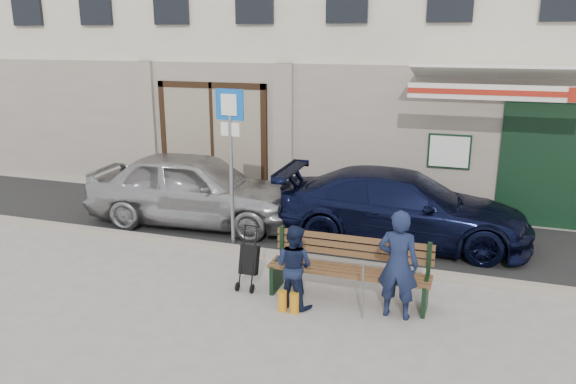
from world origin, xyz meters
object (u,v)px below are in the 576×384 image
at_px(man, 398,265).
at_px(woman, 294,266).
at_px(car_navy, 402,207).
at_px(car_silver, 195,188).
at_px(parking_sign, 231,142).
at_px(stroller, 249,261).
at_px(bench, 346,270).

xyz_separation_m(man, woman, (-1.45, -0.14, -0.16)).
relative_size(car_navy, man, 3.02).
relative_size(car_silver, parking_sign, 1.52).
bearing_deg(car_silver, stroller, -142.46).
xyz_separation_m(bench, woman, (-0.65, -0.45, 0.15)).
bearing_deg(parking_sign, man, -22.52).
relative_size(car_navy, bench, 1.96).
bearing_deg(bench, man, -21.10).
relative_size(car_navy, stroller, 4.80).
bearing_deg(car_navy, bench, 169.04).
bearing_deg(woman, car_navy, -94.86).
bearing_deg(car_silver, parking_sign, -132.79).
height_order(car_silver, man, man).
bearing_deg(man, bench, -17.49).
distance_m(parking_sign, woman, 2.90).
bearing_deg(woman, man, -160.15).
xyz_separation_m(car_silver, woman, (3.10, -2.89, -0.14)).
height_order(car_navy, man, man).
distance_m(parking_sign, stroller, 2.34).
distance_m(man, stroller, 2.34).
height_order(car_navy, stroller, car_navy).
distance_m(parking_sign, bench, 3.19).
relative_size(car_navy, woman, 3.84).
height_order(bench, stroller, bench).
distance_m(man, woman, 1.47).
xyz_separation_m(parking_sign, woman, (1.79, -1.84, -1.37)).
xyz_separation_m(bench, stroller, (-1.50, -0.09, -0.03)).
height_order(man, woman, man).
distance_m(car_silver, bench, 4.49).
height_order(car_silver, woman, car_silver).
height_order(man, stroller, man).
bearing_deg(woman, bench, -131.28).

